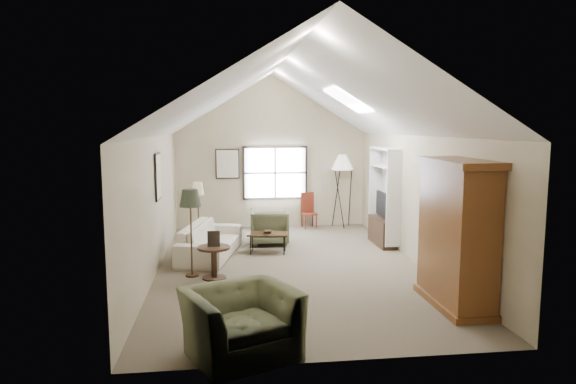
{
  "coord_description": "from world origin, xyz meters",
  "views": [
    {
      "loc": [
        -1.24,
        -9.5,
        2.7
      ],
      "look_at": [
        0.0,
        0.4,
        1.4
      ],
      "focal_mm": 32.0,
      "sensor_mm": 36.0,
      "label": 1
    }
  ],
  "objects": [
    {
      "name": "tv_alcove",
      "position": [
        2.34,
        1.6,
        1.15
      ],
      "size": [
        0.32,
        1.3,
        2.1
      ],
      "primitive_type": "cube",
      "color": "white",
      "rests_on": "ground"
    },
    {
      "name": "sofa",
      "position": [
        -1.54,
        1.02,
        0.34
      ],
      "size": [
        1.38,
        2.45,
        0.67
      ],
      "primitive_type": "imported",
      "rotation": [
        0.0,
        0.0,
        1.35
      ],
      "color": "beige",
      "rests_on": "ground"
    },
    {
      "name": "armchair_far",
      "position": [
        -0.23,
        1.99,
        0.4
      ],
      "size": [
        0.91,
        0.93,
        0.8
      ],
      "primitive_type": "imported",
      "rotation": [
        0.0,
        0.0,
        3.08
      ],
      "color": "#5C6043",
      "rests_on": "ground"
    },
    {
      "name": "tan_lamp",
      "position": [
        -1.84,
        2.22,
        0.72
      ],
      "size": [
        0.35,
        0.35,
        1.45
      ],
      "primitive_type": null,
      "rotation": [
        0.0,
        0.0,
        -0.22
      ],
      "color": "tan",
      "rests_on": "ground"
    },
    {
      "name": "media_console",
      "position": [
        2.32,
        1.6,
        0.3
      ],
      "size": [
        0.34,
        1.18,
        0.6
      ],
      "primitive_type": "cube",
      "color": "#382316",
      "rests_on": "ground"
    },
    {
      "name": "side_table",
      "position": [
        -1.44,
        -0.58,
        0.29
      ],
      "size": [
        0.69,
        0.69,
        0.58
      ],
      "primitive_type": "cylinder",
      "rotation": [
        0.0,
        0.0,
        -0.22
      ],
      "color": "#372216",
      "rests_on": "ground"
    },
    {
      "name": "coffee_table",
      "position": [
        -0.34,
        1.14,
        0.22
      ],
      "size": [
        0.91,
        0.61,
        0.43
      ],
      "primitive_type": "cube",
      "rotation": [
        0.0,
        0.0,
        -0.18
      ],
      "color": "#3A2B17",
      "rests_on": "ground"
    },
    {
      "name": "bowl",
      "position": [
        -0.34,
        1.14,
        0.46
      ],
      "size": [
        0.23,
        0.23,
        0.05
      ],
      "primitive_type": "imported",
      "rotation": [
        0.0,
        0.0,
        -0.18
      ],
      "color": "#3B2618",
      "rests_on": "coffee_table"
    },
    {
      "name": "room_shell",
      "position": [
        0.0,
        0.0,
        3.21
      ],
      "size": [
        5.01,
        8.01,
        4.0
      ],
      "color": "brown",
      "rests_on": "ground"
    },
    {
      "name": "armoire",
      "position": [
        2.18,
        -2.4,
        1.1
      ],
      "size": [
        0.6,
        1.5,
        2.2
      ],
      "primitive_type": "cube",
      "color": "brown",
      "rests_on": "ground"
    },
    {
      "name": "skylight",
      "position": [
        1.3,
        0.9,
        3.22
      ],
      "size": [
        0.8,
        1.2,
        0.52
      ],
      "primitive_type": null,
      "color": "white",
      "rests_on": "room_shell"
    },
    {
      "name": "armchair_near",
      "position": [
        -1.07,
        -3.7,
        0.4
      ],
      "size": [
        1.54,
        1.46,
        0.79
      ],
      "primitive_type": "imported",
      "rotation": [
        0.0,
        0.0,
        0.4
      ],
      "color": "#596043",
      "rests_on": "ground"
    },
    {
      "name": "tv_panel",
      "position": [
        2.32,
        1.6,
        0.92
      ],
      "size": [
        0.05,
        0.9,
        0.55
      ],
      "primitive_type": "cube",
      "color": "black",
      "rests_on": "media_console"
    },
    {
      "name": "window",
      "position": [
        0.1,
        3.96,
        1.45
      ],
      "size": [
        1.72,
        0.08,
        1.42
      ],
      "primitive_type": "cube",
      "color": "black",
      "rests_on": "room_shell"
    },
    {
      "name": "tripod_lamp",
      "position": [
        1.86,
        3.7,
        0.98
      ],
      "size": [
        0.72,
        0.72,
        1.97
      ],
      "primitive_type": null,
      "rotation": [
        0.0,
        0.0,
        0.32
      ],
      "color": "white",
      "rests_on": "ground"
    },
    {
      "name": "dark_lamp",
      "position": [
        -1.84,
        -0.38,
        0.81
      ],
      "size": [
        0.46,
        0.46,
        1.61
      ],
      "primitive_type": null,
      "rotation": [
        0.0,
        0.0,
        -0.22
      ],
      "color": "#242A1E",
      "rests_on": "ground"
    },
    {
      "name": "side_chair",
      "position": [
        0.98,
        3.7,
        0.47
      ],
      "size": [
        0.42,
        0.42,
        0.93
      ],
      "primitive_type": "cube",
      "rotation": [
        0.0,
        0.0,
        0.17
      ],
      "color": "brown",
      "rests_on": "ground"
    },
    {
      "name": "wall_art",
      "position": [
        -1.88,
        1.94,
        1.73
      ],
      "size": [
        1.97,
        3.71,
        0.88
      ],
      "color": "black",
      "rests_on": "room_shell"
    }
  ]
}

